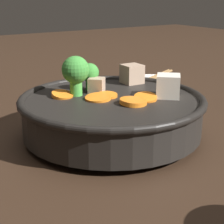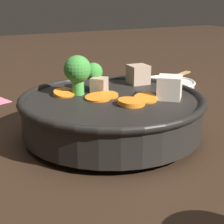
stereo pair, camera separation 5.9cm
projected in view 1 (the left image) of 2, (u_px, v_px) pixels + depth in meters
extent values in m
plane|color=black|center=(112.00, 137.00, 0.60)|extent=(3.00, 3.00, 0.00)
cylinder|color=black|center=(112.00, 134.00, 0.60)|extent=(0.15, 0.15, 0.01)
cylinder|color=black|center=(112.00, 115.00, 0.59)|extent=(0.28, 0.28, 0.05)
torus|color=black|center=(112.00, 99.00, 0.58)|extent=(0.29, 0.29, 0.01)
cylinder|color=brown|center=(112.00, 108.00, 0.59)|extent=(0.26, 0.26, 0.03)
cylinder|color=orange|center=(98.00, 98.00, 0.58)|extent=(0.05, 0.05, 0.01)
cylinder|color=orange|center=(145.00, 98.00, 0.57)|extent=(0.05, 0.05, 0.01)
cylinder|color=orange|center=(133.00, 102.00, 0.55)|extent=(0.06, 0.06, 0.01)
cylinder|color=orange|center=(109.00, 95.00, 0.59)|extent=(0.04, 0.04, 0.01)
cylinder|color=orange|center=(62.00, 95.00, 0.59)|extent=(0.04, 0.04, 0.01)
cylinder|color=green|center=(76.00, 87.00, 0.60)|extent=(0.02, 0.02, 0.03)
sphere|color=#388433|center=(75.00, 70.00, 0.59)|extent=(0.04, 0.04, 0.04)
cylinder|color=green|center=(91.00, 84.00, 0.63)|extent=(0.01, 0.01, 0.02)
sphere|color=#388433|center=(91.00, 72.00, 0.63)|extent=(0.03, 0.03, 0.03)
cube|color=tan|center=(132.00, 74.00, 0.68)|extent=(0.04, 0.04, 0.03)
cube|color=tan|center=(97.00, 85.00, 0.61)|extent=(0.03, 0.03, 0.02)
cube|color=silver|center=(168.00, 86.00, 0.59)|extent=(0.05, 0.05, 0.04)
cylinder|color=white|center=(152.00, 83.00, 0.93)|extent=(0.13, 0.13, 0.01)
torus|color=white|center=(152.00, 81.00, 0.93)|extent=(0.14, 0.14, 0.01)
cylinder|color=olive|center=(154.00, 79.00, 0.92)|extent=(0.10, 0.21, 0.01)
cylinder|color=olive|center=(151.00, 78.00, 0.93)|extent=(0.10, 0.21, 0.01)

